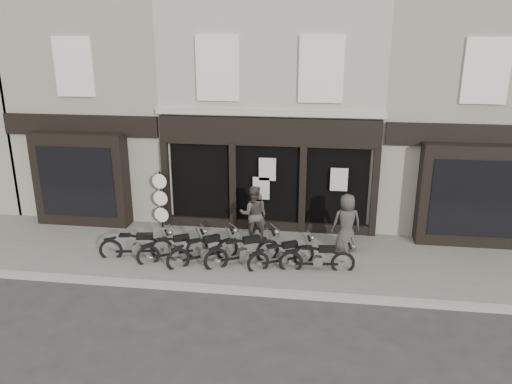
# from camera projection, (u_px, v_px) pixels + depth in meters

# --- Properties ---
(ground_plane) EXTENTS (90.00, 90.00, 0.00)m
(ground_plane) POSITION_uv_depth(u_px,v_px,m) (255.00, 272.00, 14.14)
(ground_plane) COLOR #2D2B28
(ground_plane) RESTS_ON ground
(pavement) EXTENTS (30.00, 4.20, 0.12)m
(pavement) POSITION_uv_depth(u_px,v_px,m) (259.00, 256.00, 14.97)
(pavement) COLOR #635E57
(pavement) RESTS_ON ground_plane
(kerb) EXTENTS (30.00, 0.25, 0.13)m
(kerb) POSITION_uv_depth(u_px,v_px,m) (248.00, 291.00, 12.94)
(kerb) COLOR gray
(kerb) RESTS_ON ground_plane
(central_building) EXTENTS (7.30, 6.22, 8.34)m
(central_building) POSITION_uv_depth(u_px,v_px,m) (278.00, 100.00, 18.49)
(central_building) COLOR #A39D8C
(central_building) RESTS_ON ground
(neighbour_left) EXTENTS (5.60, 6.73, 8.34)m
(neighbour_left) POSITION_uv_depth(u_px,v_px,m) (114.00, 98.00, 19.29)
(neighbour_left) COLOR gray
(neighbour_left) RESTS_ON ground
(neighbour_right) EXTENTS (5.60, 6.73, 8.34)m
(neighbour_right) POSITION_uv_depth(u_px,v_px,m) (456.00, 104.00, 17.61)
(neighbour_right) COLOR gray
(neighbour_right) RESTS_ON ground
(motorcycle_0) EXTENTS (2.18, 0.71, 1.05)m
(motorcycle_0) POSITION_uv_depth(u_px,v_px,m) (137.00, 248.00, 14.70)
(motorcycle_0) COLOR black
(motorcycle_0) RESTS_ON ground
(motorcycle_1) EXTENTS (1.93, 1.28, 1.02)m
(motorcycle_1) POSITION_uv_depth(u_px,v_px,m) (174.00, 250.00, 14.56)
(motorcycle_1) COLOR black
(motorcycle_1) RESTS_ON ground
(motorcycle_2) EXTENTS (1.92, 1.55, 1.07)m
(motorcycle_2) POSITION_uv_depth(u_px,v_px,m) (204.00, 252.00, 14.38)
(motorcycle_2) COLOR black
(motorcycle_2) RESTS_ON ground
(motorcycle_3) EXTENTS (2.09, 1.41, 1.10)m
(motorcycle_3) POSITION_uv_depth(u_px,v_px,m) (243.00, 253.00, 14.29)
(motorcycle_3) COLOR black
(motorcycle_3) RESTS_ON ground
(motorcycle_4) EXTENTS (1.89, 1.24, 0.99)m
(motorcycle_4) POSITION_uv_depth(u_px,v_px,m) (282.00, 257.00, 14.15)
(motorcycle_4) COLOR black
(motorcycle_4) RESTS_ON ground
(motorcycle_5) EXTENTS (2.13, 0.58, 1.02)m
(motorcycle_5) POSITION_uv_depth(u_px,v_px,m) (318.00, 260.00, 13.90)
(motorcycle_5) COLOR black
(motorcycle_5) RESTS_ON ground
(man_left) EXTENTS (0.65, 0.52, 1.56)m
(man_left) POSITION_uv_depth(u_px,v_px,m) (257.00, 215.00, 15.90)
(man_left) COLOR #47423A
(man_left) RESTS_ON pavement
(man_centre) EXTENTS (0.98, 0.82, 1.82)m
(man_centre) POSITION_uv_depth(u_px,v_px,m) (253.00, 214.00, 15.69)
(man_centre) COLOR #433C36
(man_centre) RESTS_ON pavement
(man_right) EXTENTS (0.99, 0.76, 1.79)m
(man_right) POSITION_uv_depth(u_px,v_px,m) (347.00, 223.00, 14.96)
(man_right) COLOR #3B3531
(man_right) RESTS_ON pavement
(advert_sign_post) EXTENTS (0.51, 0.33, 2.09)m
(advert_sign_post) POSITION_uv_depth(u_px,v_px,m) (161.00, 203.00, 16.72)
(advert_sign_post) COLOR black
(advert_sign_post) RESTS_ON ground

